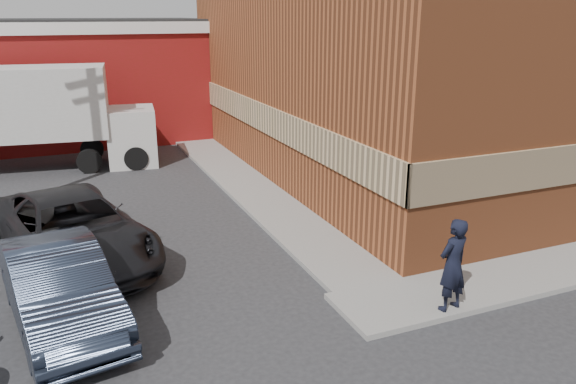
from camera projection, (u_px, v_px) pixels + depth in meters
name	position (u px, v px, depth m)	size (l,w,h in m)	color
ground	(345.00, 294.00, 12.24)	(90.00, 90.00, 0.00)	#28282B
brick_building	(431.00, 45.00, 21.85)	(14.25, 18.25, 9.36)	brown
sidewalk_west	(241.00, 180.00, 20.34)	(1.80, 18.00, 0.12)	gray
warehouse	(36.00, 80.00, 26.73)	(16.30, 8.30, 5.60)	maroon
man	(453.00, 265.00, 11.12)	(0.71, 0.46, 1.94)	black
sedan	(59.00, 287.00, 10.85)	(1.68, 4.80, 1.58)	#273042
suv_a	(73.00, 230.00, 13.62)	(2.76, 6.00, 1.67)	black
box_truck	(45.00, 111.00, 21.42)	(8.23, 3.36, 3.94)	silver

